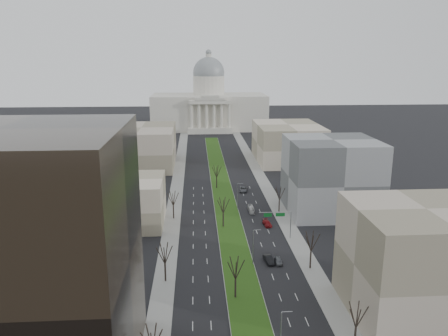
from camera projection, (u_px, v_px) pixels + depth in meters
name	position (u px, v px, depth m)	size (l,w,h in m)	color
ground	(222.00, 188.00, 169.90)	(600.00, 600.00, 0.00)	black
median	(222.00, 189.00, 168.90)	(8.00, 222.03, 0.20)	#999993
sidewalk_left	(174.00, 211.00, 144.58)	(5.00, 330.00, 0.15)	gray
sidewalk_right	(278.00, 209.00, 146.81)	(5.00, 330.00, 0.15)	gray
capitol	(209.00, 106.00, 310.59)	(80.00, 46.00, 55.00)	beige
building_glass_tower	(12.00, 264.00, 63.97)	(34.00, 30.00, 40.00)	black
building_beige_left	(120.00, 202.00, 132.22)	(26.00, 22.00, 14.00)	#9E957B
building_tan_right	(420.00, 262.00, 84.18)	(26.00, 24.00, 22.00)	gray
building_grey_right	(331.00, 176.00, 142.04)	(28.00, 26.00, 24.00)	#595B5D
building_far_left	(142.00, 147.00, 204.15)	(30.00, 40.00, 18.00)	gray
building_far_right	(287.00, 143.00, 213.45)	(30.00, 40.00, 18.00)	#9E957B
tree_left_mid	(165.00, 253.00, 97.44)	(5.40, 5.40, 9.72)	black
tree_left_far	(173.00, 198.00, 136.17)	(5.28, 5.28, 9.50)	black
tree_right_near	(357.00, 315.00, 74.56)	(5.16, 5.16, 9.29)	black
tree_right_mid	(311.00, 241.00, 103.46)	(5.52, 5.52, 9.94)	black
tree_right_far	(280.00, 193.00, 142.31)	(5.04, 5.04, 9.07)	black
tree_median_a	(236.00, 268.00, 90.67)	(5.40, 5.40, 9.72)	black
tree_median_b	(223.00, 205.00, 129.36)	(5.40, 5.40, 9.72)	black
tree_median_c	(217.00, 171.00, 168.05)	(5.40, 5.40, 9.72)	black
streetlamp_median_a	(281.00, 335.00, 72.23)	(1.90, 0.20, 9.16)	gray
streetlamp_median_b	(253.00, 246.00, 106.08)	(1.90, 0.20, 9.16)	gray
streetlamp_median_c	(238.00, 196.00, 144.78)	(1.90, 0.20, 9.16)	gray
mast_arm_signs	(281.00, 218.00, 120.92)	(9.12, 0.24, 8.09)	gray
car_grey_near	(278.00, 261.00, 107.63)	(1.66, 4.13, 1.41)	#575A5F
car_black	(269.00, 259.00, 108.13)	(1.77, 5.08, 1.67)	black
car_red	(267.00, 223.00, 131.97)	(2.05, 5.04, 1.46)	maroon
car_grey_far	(243.00, 189.00, 165.66)	(2.62, 5.69, 1.58)	#54575D
box_van	(251.00, 209.00, 143.76)	(1.51, 6.44, 1.79)	silver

